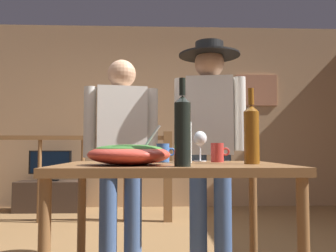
{
  "coord_description": "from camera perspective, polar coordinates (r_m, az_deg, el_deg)",
  "views": [
    {
      "loc": [
        -0.1,
        -2.54,
        0.86
      ],
      "look_at": [
        -0.0,
        -0.28,
        1.0
      ],
      "focal_mm": 38.42,
      "sensor_mm": 36.0,
      "label": 1
    }
  ],
  "objects": [
    {
      "name": "wine_bottle_clear",
      "position": [
        1.98,
        2.71,
        -1.94
      ],
      "size": [
        0.07,
        0.07,
        0.34
      ],
      "color": "silver",
      "rests_on": "serving_table"
    },
    {
      "name": "serving_table",
      "position": [
        1.86,
        0.51,
        -8.6
      ],
      "size": [
        1.13,
        0.83,
        0.78
      ],
      "color": "brown",
      "rests_on": "ground_plane"
    },
    {
      "name": "person_standing_left",
      "position": [
        2.68,
        -7.44,
        -3.02
      ],
      "size": [
        0.54,
        0.28,
        1.52
      ],
      "rotation": [
        0.0,
        0.0,
        3.31
      ],
      "color": "#3D5684",
      "rests_on": "ground_plane"
    },
    {
      "name": "wine_bottle_dark",
      "position": [
        1.57,
        2.31,
        -0.52
      ],
      "size": [
        0.07,
        0.07,
        0.39
      ],
      "color": "black",
      "rests_on": "serving_table"
    },
    {
      "name": "stair_railing",
      "position": [
        4.38,
        -13.87,
        -6.16
      ],
      "size": [
        3.1,
        0.1,
        1.06
      ],
      "color": "brown",
      "rests_on": "ground_plane"
    },
    {
      "name": "flat_screen_tv",
      "position": [
        5.24,
        -18.17,
        -5.59
      ],
      "size": [
        0.57,
        0.12,
        0.42
      ],
      "color": "black",
      "rests_on": "tv_console"
    },
    {
      "name": "wine_bottle_amber",
      "position": [
        1.86,
        13.1,
        -1.07
      ],
      "size": [
        0.08,
        0.08,
        0.38
      ],
      "color": "brown",
      "rests_on": "serving_table"
    },
    {
      "name": "wine_glass",
      "position": [
        2.2,
        5.12,
        -2.19
      ],
      "size": [
        0.08,
        0.08,
        0.18
      ],
      "color": "silver",
      "rests_on": "serving_table"
    },
    {
      "name": "tv_console",
      "position": [
        5.3,
        -18.17,
        -10.5
      ],
      "size": [
        0.9,
        0.4,
        0.41
      ],
      "primitive_type": "cube",
      "color": "#38281E",
      "rests_on": "ground_plane"
    },
    {
      "name": "salad_bowl",
      "position": [
        1.72,
        -6.18,
        -4.35
      ],
      "size": [
        0.39,
        0.39,
        0.2
      ],
      "color": "#CC3D2D",
      "rests_on": "serving_table"
    },
    {
      "name": "mug_blue",
      "position": [
        2.09,
        -0.77,
        -4.27
      ],
      "size": [
        0.11,
        0.08,
        0.11
      ],
      "color": "#3866B2",
      "rests_on": "serving_table"
    },
    {
      "name": "mug_red",
      "position": [
        2.08,
        7.88,
        -4.2
      ],
      "size": [
        0.11,
        0.07,
        0.11
      ],
      "color": "#B7332D",
      "rests_on": "serving_table"
    },
    {
      "name": "person_standing_right",
      "position": [
        2.7,
        6.66,
        -0.79
      ],
      "size": [
        0.53,
        0.46,
        1.66
      ],
      "rotation": [
        0.0,
        0.0,
        2.97
      ],
      "color": "#3D5684",
      "rests_on": "ground_plane"
    },
    {
      "name": "framed_picture",
      "position": [
        5.65,
        13.87,
        5.54
      ],
      "size": [
        0.62,
        0.03,
        0.47
      ],
      "primitive_type": "cube",
      "color": "#BA7856"
    },
    {
      "name": "back_wall",
      "position": [
        5.44,
        -1.29,
        1.67
      ],
      "size": [
        6.37,
        0.1,
        2.72
      ],
      "primitive_type": "cube",
      "color": "tan",
      "rests_on": "ground_plane"
    }
  ]
}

